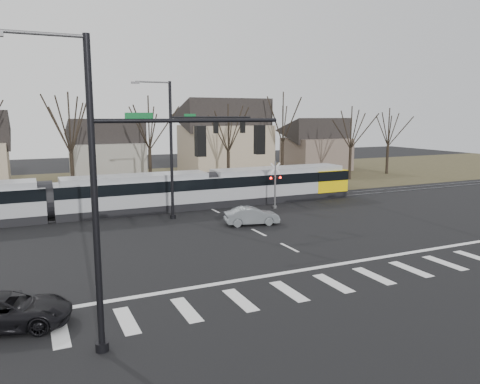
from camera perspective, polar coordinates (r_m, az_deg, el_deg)
name	(u,v)px	position (r m, az deg, el deg)	size (l,w,h in m)	color
ground	(308,257)	(26.47, 8.27, -7.82)	(140.00, 140.00, 0.00)	black
grass_verge	(158,182)	(55.47, -10.01, 1.18)	(140.00, 28.00, 0.01)	#38331E
crosswalk	(354,279)	(23.40, 13.69, -10.31)	(27.00, 2.60, 0.01)	silver
stop_line	(327,266)	(25.06, 10.54, -8.87)	(28.00, 0.35, 0.01)	silver
lane_dashes	(206,206)	(40.41, -4.17, -1.74)	(0.18, 30.00, 0.01)	silver
rail_pair	(207,206)	(40.22, -4.07, -1.76)	(90.00, 1.52, 0.06)	#59595E
tram	(134,192)	(38.43, -12.78, -0.02)	(40.15, 2.98, 3.04)	gray
sedan	(252,216)	(33.50, 1.44, -2.93)	(4.08, 2.13, 1.28)	slate
suv	(5,311)	(19.75, -26.69, -12.85)	(5.03, 3.17, 1.29)	black
signal_pole_near_left	(144,179)	(15.67, -11.63, 1.53)	(9.28, 0.44, 10.20)	black
signal_pole_far	(192,143)	(35.61, -5.92, 5.98)	(9.28, 0.44, 10.20)	black
rail_crossing_signal	(275,186)	(39.29, 4.30, 0.72)	(1.08, 0.36, 4.00)	#59595B
tree_row	(190,142)	(49.82, -6.16, 6.13)	(59.20, 7.20, 10.00)	black
house_b	(107,147)	(57.95, -15.95, 5.25)	(8.64, 7.56, 7.65)	gray
house_c	(225,136)	(58.84, -1.86, 6.90)	(10.80, 8.64, 10.10)	tan
house_d	(316,142)	(67.85, 9.28, 6.04)	(8.64, 7.56, 7.65)	brown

